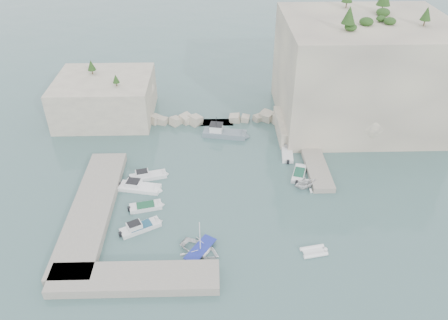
{
  "coord_description": "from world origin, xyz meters",
  "views": [
    {
      "loc": [
        -1.35,
        -43.82,
        36.9
      ],
      "look_at": [
        0.0,
        6.0,
        3.0
      ],
      "focal_mm": 35.0,
      "sensor_mm": 36.0,
      "label": 1
    }
  ],
  "objects_px": {
    "work_boat": "(225,136)",
    "motorboat_b": "(140,189)",
    "motorboat_c": "(146,208)",
    "tender_east_a": "(305,187)",
    "rowboat": "(201,252)",
    "motorboat_a": "(148,178)",
    "tender_east_d": "(295,148)",
    "inflatable_dinghy": "(314,253)",
    "motorboat_d": "(141,229)",
    "tender_east_c": "(287,155)",
    "tender_east_b": "(299,175)"
  },
  "relations": [
    {
      "from": "motorboat_c",
      "to": "work_boat",
      "type": "xyz_separation_m",
      "value": [
        10.73,
        17.84,
        0.0
      ]
    },
    {
      "from": "motorboat_a",
      "to": "work_boat",
      "type": "relative_size",
      "value": 0.74
    },
    {
      "from": "tender_east_d",
      "to": "work_boat",
      "type": "xyz_separation_m",
      "value": [
        -10.98,
        4.07,
        0.0
      ]
    },
    {
      "from": "tender_east_d",
      "to": "work_boat",
      "type": "relative_size",
      "value": 0.52
    },
    {
      "from": "motorboat_a",
      "to": "rowboat",
      "type": "xyz_separation_m",
      "value": [
        7.68,
        -14.48,
        0.0
      ]
    },
    {
      "from": "motorboat_c",
      "to": "work_boat",
      "type": "distance_m",
      "value": 20.81
    },
    {
      "from": "tender_east_c",
      "to": "motorboat_c",
      "type": "bearing_deg",
      "value": 126.25
    },
    {
      "from": "motorboat_b",
      "to": "tender_east_a",
      "type": "xyz_separation_m",
      "value": [
        22.68,
        -0.19,
        0.0
      ]
    },
    {
      "from": "motorboat_c",
      "to": "tender_east_c",
      "type": "bearing_deg",
      "value": 17.45
    },
    {
      "from": "tender_east_a",
      "to": "work_boat",
      "type": "height_order",
      "value": "work_boat"
    },
    {
      "from": "motorboat_a",
      "to": "tender_east_b",
      "type": "distance_m",
      "value": 21.49
    },
    {
      "from": "rowboat",
      "to": "tender_east_b",
      "type": "distance_m",
      "value": 20.0
    },
    {
      "from": "rowboat",
      "to": "motorboat_c",
      "type": "bearing_deg",
      "value": 75.33
    },
    {
      "from": "motorboat_c",
      "to": "motorboat_d",
      "type": "distance_m",
      "value": 3.92
    },
    {
      "from": "motorboat_b",
      "to": "motorboat_d",
      "type": "bearing_deg",
      "value": -70.23
    },
    {
      "from": "tender_east_d",
      "to": "rowboat",
      "type": "bearing_deg",
      "value": 133.74
    },
    {
      "from": "tender_east_a",
      "to": "tender_east_d",
      "type": "height_order",
      "value": "tender_east_a"
    },
    {
      "from": "inflatable_dinghy",
      "to": "work_boat",
      "type": "height_order",
      "value": "work_boat"
    },
    {
      "from": "rowboat",
      "to": "tender_east_a",
      "type": "bearing_deg",
      "value": -17.7
    },
    {
      "from": "tender_east_b",
      "to": "tender_east_c",
      "type": "relative_size",
      "value": 0.95
    },
    {
      "from": "motorboat_a",
      "to": "tender_east_c",
      "type": "relative_size",
      "value": 1.12
    },
    {
      "from": "inflatable_dinghy",
      "to": "tender_east_d",
      "type": "xyz_separation_m",
      "value": [
        1.53,
        22.1,
        0.0
      ]
    },
    {
      "from": "tender_east_a",
      "to": "work_boat",
      "type": "bearing_deg",
      "value": 14.62
    },
    {
      "from": "motorboat_d",
      "to": "motorboat_c",
      "type": "bearing_deg",
      "value": 59.9
    },
    {
      "from": "motorboat_a",
      "to": "inflatable_dinghy",
      "type": "bearing_deg",
      "value": -50.32
    },
    {
      "from": "motorboat_a",
      "to": "motorboat_b",
      "type": "bearing_deg",
      "value": -121.85
    },
    {
      "from": "motorboat_b",
      "to": "work_boat",
      "type": "bearing_deg",
      "value": 60.53
    },
    {
      "from": "motorboat_b",
      "to": "tender_east_b",
      "type": "distance_m",
      "value": 22.46
    },
    {
      "from": "motorboat_c",
      "to": "rowboat",
      "type": "distance_m",
      "value": 10.67
    },
    {
      "from": "motorboat_b",
      "to": "motorboat_c",
      "type": "distance_m",
      "value": 4.23
    },
    {
      "from": "motorboat_b",
      "to": "tender_east_c",
      "type": "height_order",
      "value": "motorboat_b"
    },
    {
      "from": "inflatable_dinghy",
      "to": "tender_east_d",
      "type": "relative_size",
      "value": 0.79
    },
    {
      "from": "tender_east_a",
      "to": "motorboat_b",
      "type": "bearing_deg",
      "value": 66.84
    },
    {
      "from": "tender_east_b",
      "to": "work_boat",
      "type": "relative_size",
      "value": 0.62
    },
    {
      "from": "motorboat_a",
      "to": "tender_east_c",
      "type": "bearing_deg",
      "value": -0.02
    },
    {
      "from": "motorboat_d",
      "to": "work_boat",
      "type": "bearing_deg",
      "value": 35.39
    },
    {
      "from": "motorboat_b",
      "to": "tender_east_d",
      "type": "xyz_separation_m",
      "value": [
        22.99,
        9.74,
        0.0
      ]
    },
    {
      "from": "motorboat_d",
      "to": "rowboat",
      "type": "height_order",
      "value": "motorboat_d"
    },
    {
      "from": "motorboat_c",
      "to": "motorboat_a",
      "type": "bearing_deg",
      "value": 80.89
    },
    {
      "from": "motorboat_c",
      "to": "inflatable_dinghy",
      "type": "distance_m",
      "value": 21.83
    },
    {
      "from": "tender_east_a",
      "to": "tender_east_d",
      "type": "distance_m",
      "value": 9.93
    },
    {
      "from": "tender_east_c",
      "to": "tender_east_d",
      "type": "xyz_separation_m",
      "value": [
        1.6,
        1.87,
        0.0
      ]
    },
    {
      "from": "motorboat_c",
      "to": "inflatable_dinghy",
      "type": "bearing_deg",
      "value": -35.61
    },
    {
      "from": "rowboat",
      "to": "motorboat_b",
      "type": "bearing_deg",
      "value": 68.35
    },
    {
      "from": "motorboat_a",
      "to": "tender_east_a",
      "type": "xyz_separation_m",
      "value": [
        21.86,
        -2.79,
        0.0
      ]
    },
    {
      "from": "motorboat_a",
      "to": "rowboat",
      "type": "distance_m",
      "value": 16.39
    },
    {
      "from": "motorboat_a",
      "to": "rowboat",
      "type": "relative_size",
      "value": 1.14
    },
    {
      "from": "rowboat",
      "to": "tender_east_a",
      "type": "height_order",
      "value": "tender_east_a"
    },
    {
      "from": "tender_east_b",
      "to": "rowboat",
      "type": "bearing_deg",
      "value": 154.64
    },
    {
      "from": "work_boat",
      "to": "motorboat_b",
      "type": "bearing_deg",
      "value": -120.57
    }
  ]
}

